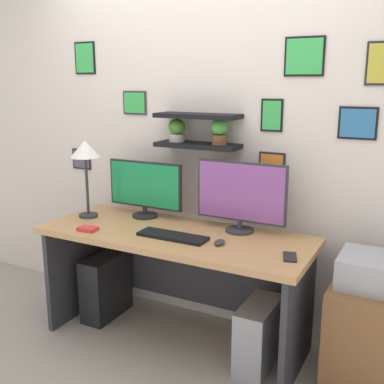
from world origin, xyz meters
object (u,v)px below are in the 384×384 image
Objects in this scene: desk_lamp at (85,154)px; computer_tower_left at (106,286)px; drawer_cabinet at (369,335)px; printer at (376,272)px; desk at (179,260)px; monitor_left at (145,188)px; computer_tower_right at (258,335)px; computer_mouse at (220,242)px; keyboard at (173,236)px; cell_phone at (290,257)px; scissors_tray at (88,229)px; monitor_right at (241,195)px.

desk_lamp is 0.97m from computer_tower_left.
drawer_cabinet is 0.38m from printer.
desk reaches higher than drawer_cabinet.
monitor_left reaches higher than computer_tower_right.
desk is 19.41× the size of computer_mouse.
desk is at bearing 105.44° from keyboard.
cell_phone reaches higher than computer_tower_left.
printer is (0.42, 0.20, -0.08)m from cell_phone.
monitor_left is at bearing 155.80° from desk.
monitor_left is at bearing 71.36° from scissors_tray.
monitor_left is 1.51× the size of printer.
desk_lamp is (-0.75, 0.12, 0.43)m from keyboard.
computer_mouse is at bearing -167.37° from drawer_cabinet.
desk is 3.05× the size of monitor_left.
printer is (1.15, 0.21, -0.08)m from keyboard.
cell_phone is 0.31× the size of computer_tower_left.
cell_phone is at bearing -154.69° from printer.
computer_tower_left is (-0.10, 0.29, -0.53)m from scissors_tray.
monitor_right is 1.47× the size of computer_tower_right.
desk_lamp is 0.91× the size of drawer_cabinet.
drawer_cabinet is at bearing 10.17° from keyboard.
computer_tower_left is (-0.65, 0.15, -0.53)m from keyboard.
monitor_right is 1.00× the size of drawer_cabinet.
drawer_cabinet is (1.90, 0.09, -0.90)m from desk_lamp.
monitor_left is 6.36× the size of computer_mouse.
monitor_right is at bearing 24.22° from desk.
drawer_cabinet is 1.29× the size of computer_tower_left.
computer_mouse reaches higher than drawer_cabinet.
monitor_right is 0.37m from computer_mouse.
drawer_cabinet is 1.47× the size of computer_tower_right.
desk_lamp is (-0.35, -0.19, 0.24)m from monitor_left.
computer_mouse is at bearing 10.00° from scissors_tray.
desk is at bearing -177.29° from printer.
monitor_right is at bearing 27.17° from scissors_tray.
scissors_tray is 1.79m from drawer_cabinet.
keyboard is 1.10× the size of computer_tower_right.
computer_mouse reaches higher than computer_tower_left.
desk is 0.81m from cell_phone.
keyboard is 0.56m from scissors_tray.
keyboard is 1.17m from printer.
computer_mouse reaches higher than scissors_tray.
scissors_tray is 0.26× the size of computer_tower_left.
scissors_tray is at bearing -168.69° from drawer_cabinet.
scissors_tray is (-0.85, -0.15, -0.00)m from computer_mouse.
computer_mouse is 0.61m from computer_tower_right.
desk reaches higher than computer_tower_left.
computer_mouse is 0.15× the size of drawer_cabinet.
monitor_right is at bearing 0.01° from monitor_left.
desk_lamp is 3.85× the size of cell_phone.
keyboard is at bearing 13.66° from scissors_tray.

